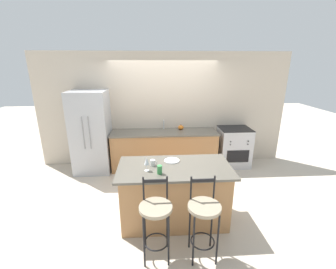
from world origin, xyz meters
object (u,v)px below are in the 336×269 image
(coffee_mug, at_px, (153,163))
(tumbler_cup, at_px, (160,170))
(bar_stool_near, at_px, (156,216))
(wine_glass, at_px, (147,161))
(oven_range, at_px, (234,147))
(refrigerator, at_px, (91,132))
(dinner_plate, at_px, (172,160))
(bar_stool_far, at_px, (204,215))
(pumpkin_decoration, at_px, (181,127))

(coffee_mug, bearing_deg, tumbler_cup, -70.37)
(bar_stool_near, bearing_deg, wine_glass, 100.82)
(oven_range, distance_m, bar_stool_near, 3.32)
(refrigerator, height_order, bar_stool_near, refrigerator)
(dinner_plate, height_order, coffee_mug, coffee_mug)
(bar_stool_far, bearing_deg, tumbler_cup, 134.63)
(bar_stool_far, height_order, wine_glass, wine_glass)
(wine_glass, bearing_deg, pumpkin_decoration, 70.90)
(wine_glass, bearing_deg, coffee_mug, 63.21)
(oven_range, relative_size, bar_stool_far, 0.87)
(dinner_plate, bearing_deg, refrigerator, 135.00)
(wine_glass, xyz_separation_m, pumpkin_decoration, (0.76, 2.20, -0.13))
(bar_stool_near, relative_size, bar_stool_far, 1.00)
(bar_stool_near, bearing_deg, pumpkin_decoration, 77.13)
(refrigerator, height_order, oven_range, refrigerator)
(bar_stool_near, bearing_deg, bar_stool_far, -2.46)
(oven_range, bearing_deg, dinner_plate, -133.56)
(bar_stool_near, relative_size, tumbler_cup, 8.66)
(wine_glass, bearing_deg, refrigerator, 122.98)
(refrigerator, xyz_separation_m, coffee_mug, (1.40, -1.85, 0.05))
(bar_stool_far, height_order, tumbler_cup, bar_stool_far)
(dinner_plate, distance_m, coffee_mug, 0.34)
(pumpkin_decoration, bearing_deg, refrigerator, -174.97)
(bar_stool_near, distance_m, coffee_mug, 0.87)
(refrigerator, bearing_deg, bar_stool_far, -52.72)
(refrigerator, relative_size, wine_glass, 8.80)
(dinner_plate, bearing_deg, oven_range, 46.44)
(bar_stool_near, bearing_deg, oven_range, 54.18)
(bar_stool_far, height_order, coffee_mug, bar_stool_far)
(bar_stool_far, height_order, pumpkin_decoration, bar_stool_far)
(dinner_plate, bearing_deg, wine_glass, -140.95)
(wine_glass, height_order, tumbler_cup, wine_glass)
(refrigerator, distance_m, wine_glass, 2.41)
(oven_range, height_order, coffee_mug, coffee_mug)
(dinner_plate, relative_size, wine_glass, 1.16)
(bar_stool_near, distance_m, tumbler_cup, 0.64)
(tumbler_cup, distance_m, pumpkin_decoration, 2.38)
(oven_range, xyz_separation_m, bar_stool_far, (-1.34, -2.72, 0.15))
(wine_glass, distance_m, pumpkin_decoration, 2.34)
(pumpkin_decoration, bearing_deg, bar_stool_near, -102.87)
(wine_glass, bearing_deg, bar_stool_far, -41.93)
(oven_range, relative_size, coffee_mug, 8.82)
(coffee_mug, bearing_deg, pumpkin_decoration, 71.59)
(bar_stool_far, bearing_deg, dinner_plate, 108.71)
(bar_stool_far, bearing_deg, wine_glass, 138.07)
(tumbler_cup, bearing_deg, refrigerator, 125.14)
(refrigerator, xyz_separation_m, tumbler_cup, (1.50, -2.13, 0.07))
(bar_stool_near, xyz_separation_m, coffee_mug, (-0.03, 0.79, 0.36))
(refrigerator, height_order, pumpkin_decoration, refrigerator)
(refrigerator, distance_m, bar_stool_far, 3.36)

